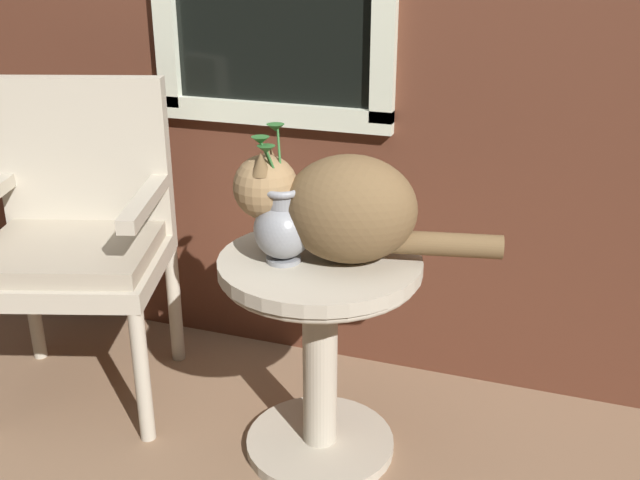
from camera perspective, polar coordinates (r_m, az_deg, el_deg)
The scene contains 4 objects.
wicker_side_table at distance 1.95m, azimuth -0.00°, elevation -6.44°, with size 0.52×0.52×0.58m.
wicker_chair at distance 2.31m, azimuth -18.35°, elevation 0.90°, with size 0.65×0.62×0.96m.
cat at distance 1.81m, azimuth 1.57°, elevation 2.61°, with size 0.66×0.33×0.28m.
pewter_vase_with_ivy at distance 1.81m, azimuth -2.93°, elevation 1.29°, with size 0.15×0.15×0.34m.
Camera 1 is at (0.67, -1.35, 1.33)m, focal length 41.34 mm.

